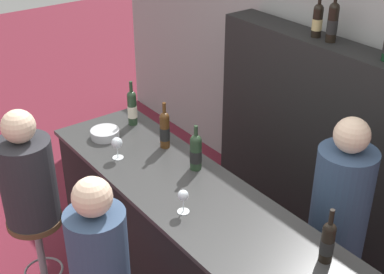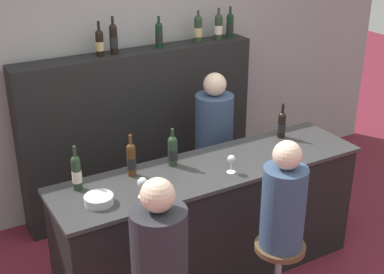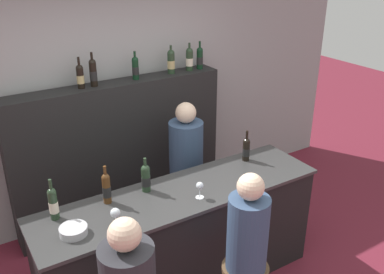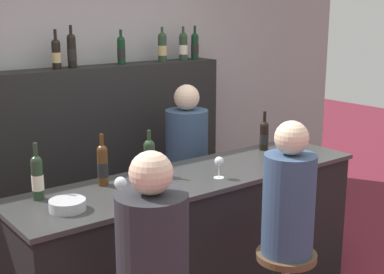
% 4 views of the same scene
% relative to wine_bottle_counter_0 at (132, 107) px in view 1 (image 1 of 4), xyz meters
% --- Properties ---
extents(wall_back, '(6.40, 0.05, 2.60)m').
position_rel_wine_bottle_counter_0_xyz_m(wall_back, '(1.00, 1.36, 0.17)').
color(wall_back, '#9E9E9E').
rests_on(wall_back, ground_plane).
extents(bar_counter, '(2.49, 0.65, 1.00)m').
position_rel_wine_bottle_counter_0_xyz_m(bar_counter, '(1.00, -0.18, -0.63)').
color(bar_counter, black).
rests_on(bar_counter, ground_plane).
extents(back_bar_cabinet, '(2.33, 0.28, 1.61)m').
position_rel_wine_bottle_counter_0_xyz_m(back_bar_cabinet, '(1.00, 1.13, -0.33)').
color(back_bar_cabinet, black).
rests_on(back_bar_cabinet, ground_plane).
extents(wine_bottle_counter_0, '(0.07, 0.07, 0.33)m').
position_rel_wine_bottle_counter_0_xyz_m(wine_bottle_counter_0, '(0.00, 0.00, 0.00)').
color(wine_bottle_counter_0, '#233823').
rests_on(wine_bottle_counter_0, bar_counter).
extents(wine_bottle_counter_1, '(0.07, 0.07, 0.33)m').
position_rel_wine_bottle_counter_0_xyz_m(wine_bottle_counter_1, '(0.42, 0.00, -0.00)').
color(wine_bottle_counter_1, '#4C2D14').
rests_on(wine_bottle_counter_1, bar_counter).
extents(wine_bottle_counter_2, '(0.08, 0.08, 0.30)m').
position_rel_wine_bottle_counter_0_xyz_m(wine_bottle_counter_2, '(0.76, -0.00, -0.01)').
color(wine_bottle_counter_2, '#233823').
rests_on(wine_bottle_counter_2, bar_counter).
extents(wine_bottle_counter_3, '(0.07, 0.07, 0.30)m').
position_rel_wine_bottle_counter_0_xyz_m(wine_bottle_counter_3, '(1.81, 0.00, -0.02)').
color(wine_bottle_counter_3, black).
rests_on(wine_bottle_counter_3, bar_counter).
extents(wine_bottle_backbar_0, '(0.07, 0.07, 0.31)m').
position_rel_wine_bottle_counter_0_xyz_m(wine_bottle_backbar_0, '(0.65, 1.13, 0.59)').
color(wine_bottle_backbar_0, black).
rests_on(wine_bottle_backbar_0, back_bar_cabinet).
extents(wine_bottle_backbar_1, '(0.07, 0.07, 0.34)m').
position_rel_wine_bottle_counter_0_xyz_m(wine_bottle_backbar_1, '(0.78, 1.13, 0.61)').
color(wine_bottle_backbar_1, black).
rests_on(wine_bottle_backbar_1, back_bar_cabinet).
extents(wine_glass_0, '(0.07, 0.07, 0.15)m').
position_rel_wine_bottle_counter_0_xyz_m(wine_glass_0, '(0.35, -0.33, -0.03)').
color(wine_glass_0, silver).
rests_on(wine_glass_0, bar_counter).
extents(wine_glass_1, '(0.07, 0.07, 0.14)m').
position_rel_wine_bottle_counter_0_xyz_m(wine_glass_1, '(1.08, -0.33, -0.03)').
color(wine_glass_1, silver).
rests_on(wine_glass_1, bar_counter).
extents(metal_bowl, '(0.20, 0.20, 0.06)m').
position_rel_wine_bottle_counter_0_xyz_m(metal_bowl, '(0.06, -0.26, -0.10)').
color(metal_bowl, '#B7B7BC').
rests_on(metal_bowl, bar_counter).
extents(bar_stool_left, '(0.36, 0.36, 0.67)m').
position_rel_wine_bottle_counter_0_xyz_m(bar_stool_left, '(0.20, -0.88, -0.61)').
color(bar_stool_left, gray).
rests_on(bar_stool_left, ground_plane).
extents(guest_seated_left, '(0.35, 0.35, 0.77)m').
position_rel_wine_bottle_counter_0_xyz_m(guest_seated_left, '(0.20, -0.88, -0.14)').
color(guest_seated_left, '#28282D').
rests_on(guest_seated_left, bar_stool_left).
extents(guest_seated_right, '(0.30, 0.30, 0.79)m').
position_rel_wine_bottle_counter_0_xyz_m(guest_seated_right, '(1.13, -0.88, -0.12)').
color(guest_seated_right, '#334766').
rests_on(guest_seated_right, bar_stool_right).
extents(bartender, '(0.35, 0.35, 1.48)m').
position_rel_wine_bottle_counter_0_xyz_m(bartender, '(1.47, 0.54, -0.46)').
color(bartender, '#334766').
rests_on(bartender, ground_plane).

